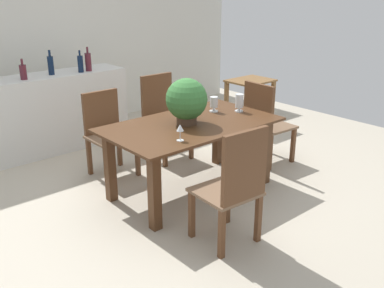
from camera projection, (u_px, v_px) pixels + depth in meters
name	position (u px, v px, depth m)	size (l,w,h in m)	color
ground_plane	(173.00, 181.00, 4.75)	(7.04, 7.04, 0.00)	#BCB29E
back_wall	(56.00, 37.00, 6.14)	(6.40, 0.10, 2.60)	silver
dining_table	(191.00, 136.00, 4.34)	(1.71, 0.99, 0.73)	#4C2D19
chair_near_left	(235.00, 183.00, 3.42)	(0.50, 0.49, 1.01)	brown
chair_foot_end	(264.00, 120.00, 5.06)	(0.50, 0.50, 0.97)	brown
chair_far_right	(162.00, 113.00, 5.29)	(0.48, 0.47, 1.00)	brown
chair_far_left	(107.00, 129.00, 4.81)	(0.46, 0.45, 0.92)	brown
flower_centerpiece	(187.00, 100.00, 4.20)	(0.40, 0.40, 0.45)	#4C3828
crystal_vase_left	(239.00, 102.00, 4.64)	(0.09, 0.09, 0.19)	silver
crystal_vase_center_near	(214.00, 103.00, 4.64)	(0.09, 0.09, 0.16)	silver
wine_glass	(180.00, 129.00, 3.78)	(0.06, 0.06, 0.15)	silver
kitchen_counter	(57.00, 112.00, 5.57)	(1.77, 0.53, 0.97)	silver
wine_bottle_amber	(80.00, 64.00, 5.46)	(0.07, 0.07, 0.27)	#0F1E38
wine_bottle_clear	(88.00, 62.00, 5.54)	(0.08, 0.08, 0.30)	#511E28
wine_bottle_green	(51.00, 65.00, 5.31)	(0.07, 0.07, 0.30)	#0F1E38
wine_bottle_dark	(23.00, 72.00, 5.05)	(0.08, 0.08, 0.24)	#511E28
side_table	(250.00, 92.00, 6.41)	(0.63, 0.50, 0.70)	brown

